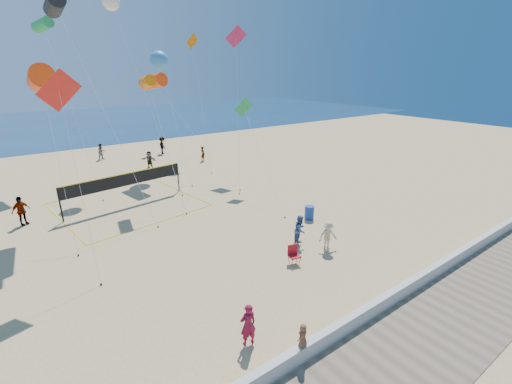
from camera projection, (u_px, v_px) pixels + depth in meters
ground at (291, 292)px, 14.94m from camera, size 120.00×120.00×0.00m
ocean at (66, 123)px, 62.29m from camera, size 140.00×50.00×0.03m
seawall at (345, 326)px, 12.55m from camera, size 32.00×0.30×0.60m
boardwalk at (392, 368)px, 11.12m from camera, size 32.00×3.60×0.03m
woman at (248, 325)px, 11.88m from camera, size 0.65×0.47×1.65m
toddler at (303, 336)px, 11.12m from camera, size 0.45×0.33×0.85m
bystander_a at (300, 230)px, 18.86m from camera, size 1.02×0.92×1.70m
bystander_b at (328, 236)px, 18.29m from camera, size 1.19×0.91×1.63m
far_person_0 at (21, 211)px, 21.15m from camera, size 1.19×0.92×1.88m
far_person_1 at (149, 160)px, 33.41m from camera, size 1.40×1.58×1.74m
far_person_2 at (203, 154)px, 36.25m from camera, size 0.43×0.60×1.56m
far_person_3 at (101, 152)px, 36.83m from camera, size 0.98×0.85×1.72m
far_person_4 at (163, 146)px, 39.35m from camera, size 0.77×1.27×1.93m
camp_chair at (294, 253)px, 17.03m from camera, size 0.64×0.75×1.10m
trash_barrel at (309, 213)px, 22.17m from camera, size 0.74×0.74×0.90m
volleyball_net at (125, 184)px, 24.14m from camera, size 9.91×9.79×2.34m
kite_0 at (41, 79)px, 19.25m from camera, size 1.34×7.01×9.55m
kite_1 at (55, 4)px, 19.00m from camera, size 3.39×6.04×13.23m
kite_2 at (148, 82)px, 23.40m from camera, size 0.96×5.36×8.91m
kite_3 at (61, 99)px, 14.91m from camera, size 1.84×3.15×9.26m
kite_4 at (246, 113)px, 26.58m from camera, size 2.53×7.53×7.19m
kite_5 at (236, 44)px, 30.40m from camera, size 4.86×6.95×12.95m
kite_6 at (111, 2)px, 27.02m from camera, size 2.29×9.04×14.95m
kite_7 at (159, 60)px, 30.87m from camera, size 1.96×7.87×10.81m
kite_8 at (43, 25)px, 27.48m from camera, size 1.61×10.07×13.20m
kite_9 at (194, 50)px, 34.56m from camera, size 3.04×7.28×12.71m
kite_10 at (153, 81)px, 28.83m from camera, size 3.92×10.01×9.00m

